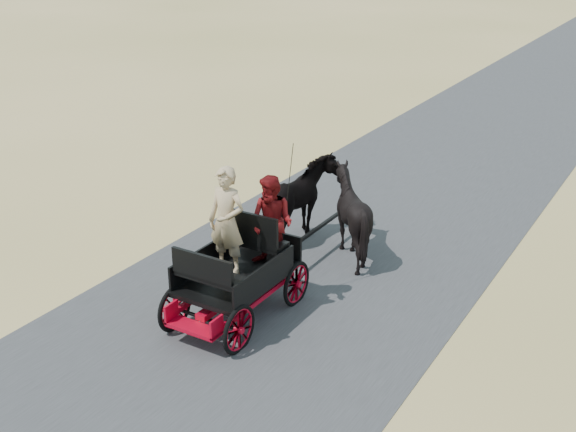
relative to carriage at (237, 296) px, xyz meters
The scene contains 7 objects.
ground 0.70m from the carriage, 65.16° to the left, with size 140.00×140.00×0.00m, color tan.
road 0.70m from the carriage, 65.16° to the left, with size 6.00×140.00×0.01m, color #38383A.
carriage is the anchor object (origin of this frame).
horse_left 3.09m from the carriage, 100.39° to the left, with size 0.91×2.01×1.70m, color black.
horse_right 3.09m from the carriage, 79.61° to the left, with size 1.37×1.54×1.70m, color black.
driver_man 1.28m from the carriage, 165.96° to the left, with size 0.66×0.43×1.80m, color tan.
passenger_woman 1.33m from the carriage, 63.43° to the left, with size 0.77×0.60×1.58m, color #660C0F.
Camera 1 is at (5.82, -8.99, 6.13)m, focal length 45.00 mm.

